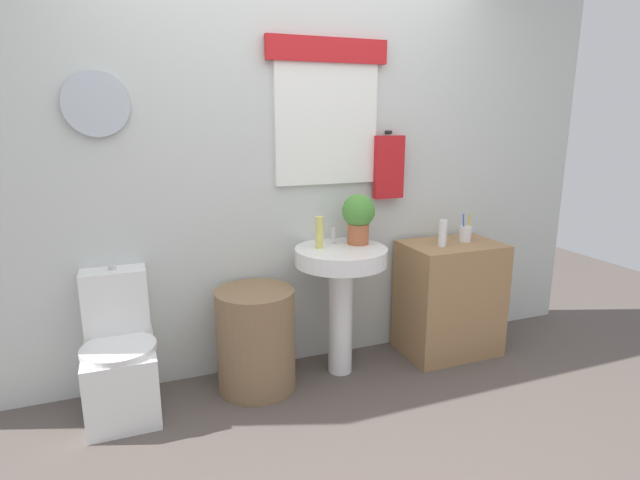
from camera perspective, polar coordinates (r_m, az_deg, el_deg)
The scene contains 11 objects.
ground_plane at distance 2.59m, azimuth 5.17°, elevation -23.64°, with size 8.00×8.00×0.00m, color #564C47.
back_wall at distance 3.14m, azimuth -3.65°, elevation 8.85°, with size 4.40×0.18×2.60m.
toilet at distance 3.01m, azimuth -21.59°, elevation -12.42°, with size 0.38×0.51×0.78m.
laundry_hamper at distance 3.04m, azimuth -7.22°, elevation -11.06°, with size 0.46×0.46×0.61m, color #846647.
pedestal_sink at distance 3.08m, azimuth 2.36°, elevation -4.26°, with size 0.56×0.56×0.81m.
faucet at distance 3.12m, azimuth 1.53°, elevation 0.49°, with size 0.03×0.03×0.10m, color silver.
wooden_cabinet at distance 3.54m, azimuth 14.37°, elevation -6.36°, with size 0.63×0.44×0.76m, color #9E754C.
soap_bottle at distance 3.01m, azimuth -0.07°, elevation 0.86°, with size 0.05×0.05×0.19m, color #DBD166.
potted_plant at distance 3.10m, azimuth 4.36°, elevation 2.77°, with size 0.20×0.20×0.31m.
lotion_bottle at distance 3.32m, azimuth 13.68°, elevation 0.75°, with size 0.05×0.05×0.17m, color white.
toothbrush_cup at distance 3.50m, azimuth 16.08°, elevation 0.71°, with size 0.08×0.08×0.19m.
Camera 1 is at (-0.94, -1.84, 1.57)m, focal length 28.37 mm.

